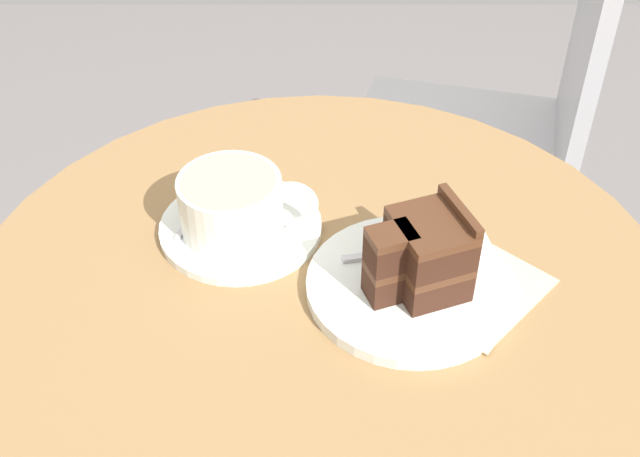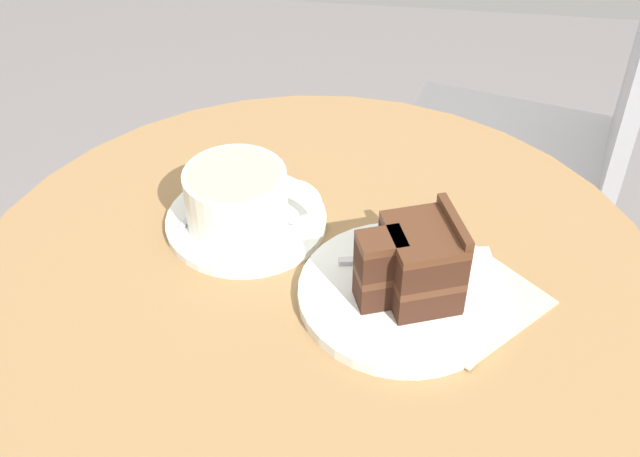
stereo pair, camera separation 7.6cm
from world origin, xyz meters
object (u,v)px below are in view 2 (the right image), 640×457
coffee_cup (238,197)px  fork (434,258)px  teaspoon (209,193)px  saucer (246,221)px  cafe_chair (560,134)px  cake_slice (416,264)px  napkin (459,299)px  cake_plate (402,294)px

coffee_cup → fork: coffee_cup is taller
teaspoon → fork: bearing=-94.4°
saucer → fork: size_ratio=1.12×
coffee_cup → cafe_chair: cafe_chair is taller
cake_slice → cafe_chair: size_ratio=0.12×
napkin → cafe_chair: size_ratio=0.20×
saucer → cake_plate: bearing=-28.0°
teaspoon → cafe_chair: cafe_chair is taller
cake_plate → coffee_cup: bearing=154.3°
coffee_cup → fork: bearing=-10.8°
coffee_cup → teaspoon: (-0.04, 0.04, -0.03)m
teaspoon → fork: fork is taller
cake_slice → fork: (0.02, 0.05, -0.04)m
napkin → saucer: bearing=159.0°
coffee_cup → fork: size_ratio=0.94×
cake_slice → coffee_cup: bearing=154.4°
napkin → cafe_chair: cafe_chair is taller
saucer → napkin: (0.22, -0.08, -0.00)m
fork → napkin: size_ratio=0.83×
coffee_cup → napkin: bearing=-19.2°
cake_plate → fork: 0.05m
teaspoon → napkin: teaspoon is taller
saucer → napkin: size_ratio=0.93×
teaspoon → cake_plate: size_ratio=0.49×
teaspoon → napkin: (0.26, -0.12, -0.01)m
cake_slice → cake_plate: bearing=156.1°
coffee_cup → cake_slice: bearing=-25.6°
cake_slice → napkin: size_ratio=0.57×
cake_plate → cake_slice: (0.01, -0.00, 0.04)m
teaspoon → fork: 0.25m
napkin → cake_plate: bearing=-175.8°
saucer → fork: bearing=-12.7°
teaspoon → fork: (0.24, -0.08, 0.00)m
napkin → teaspoon: bearing=156.2°
coffee_cup → cafe_chair: size_ratio=0.16×
teaspoon → cake_slice: 0.26m
napkin → cafe_chair: (0.19, 0.62, -0.21)m
napkin → fork: bearing=121.8°
fork → napkin: fork is taller
cake_plate → saucer: bearing=152.0°
napkin → cafe_chair: 0.68m
fork → teaspoon: bearing=152.1°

